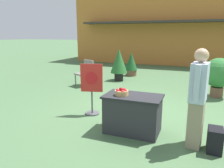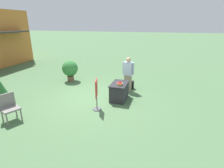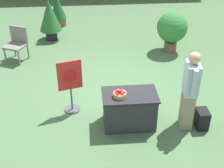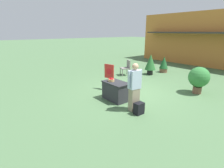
# 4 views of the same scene
# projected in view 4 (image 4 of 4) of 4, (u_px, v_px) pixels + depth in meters

# --- Properties ---
(ground_plane) EXTENTS (120.00, 120.00, 0.00)m
(ground_plane) POSITION_uv_depth(u_px,v_px,m) (130.00, 92.00, 8.30)
(ground_plane) COLOR #4C7047
(display_table) EXTENTS (1.15, 0.70, 0.78)m
(display_table) POSITION_uv_depth(u_px,v_px,m) (116.00, 91.00, 7.31)
(display_table) COLOR #2D2D33
(display_table) RESTS_ON ground_plane
(apple_basket) EXTENTS (0.27, 0.27, 0.16)m
(apple_basket) POSITION_uv_depth(u_px,v_px,m) (111.00, 80.00, 7.30)
(apple_basket) COLOR tan
(apple_basket) RESTS_ON display_table
(person_visitor) EXTENTS (0.31, 0.61, 1.74)m
(person_visitor) POSITION_uv_depth(u_px,v_px,m) (134.00, 87.00, 6.19)
(person_visitor) COLOR gray
(person_visitor) RESTS_ON ground_plane
(backpack) EXTENTS (0.24, 0.34, 0.42)m
(backpack) POSITION_uv_depth(u_px,v_px,m) (139.00, 108.00, 6.09)
(backpack) COLOR black
(backpack) RESTS_ON ground_plane
(poster_board) EXTENTS (0.53, 0.36, 1.27)m
(poster_board) POSITION_uv_depth(u_px,v_px,m) (109.00, 76.00, 8.51)
(poster_board) COLOR #4C4C51
(poster_board) RESTS_ON ground_plane
(patio_chair) EXTENTS (0.73, 0.73, 0.99)m
(patio_chair) POSITION_uv_depth(u_px,v_px,m) (126.00, 67.00, 11.39)
(patio_chair) COLOR gray
(patio_chair) RESTS_ON ground_plane
(potted_plant_far_left) EXTENTS (0.93, 0.93, 1.25)m
(potted_plant_far_left) POSITION_uv_depth(u_px,v_px,m) (199.00, 78.00, 7.98)
(potted_plant_far_left) COLOR brown
(potted_plant_far_left) RESTS_ON ground_plane
(potted_plant_near_right) EXTENTS (0.59, 0.59, 1.11)m
(potted_plant_near_right) POSITION_uv_depth(u_px,v_px,m) (164.00, 64.00, 12.19)
(potted_plant_near_right) COLOR brown
(potted_plant_near_right) RESTS_ON ground_plane
(potted_plant_near_left) EXTENTS (0.72, 0.72, 1.36)m
(potted_plant_near_left) POSITION_uv_depth(u_px,v_px,m) (150.00, 63.00, 11.50)
(potted_plant_near_left) COLOR black
(potted_plant_near_left) RESTS_ON ground_plane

